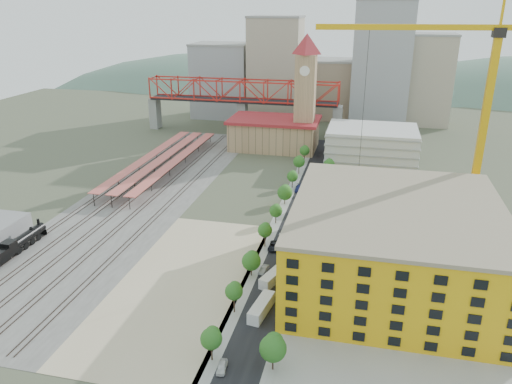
% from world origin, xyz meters
% --- Properties ---
extents(ground, '(400.00, 400.00, 0.00)m').
position_xyz_m(ground, '(0.00, 0.00, 0.00)').
color(ground, '#474C38').
rests_on(ground, ground).
extents(ballast_strip, '(36.00, 165.00, 0.06)m').
position_xyz_m(ballast_strip, '(-36.00, 17.50, 0.03)').
color(ballast_strip, '#605E59').
rests_on(ballast_strip, ground).
extents(dirt_lot, '(28.00, 67.00, 0.06)m').
position_xyz_m(dirt_lot, '(-4.00, -31.50, 0.03)').
color(dirt_lot, tan).
rests_on(dirt_lot, ground).
extents(street_asphalt, '(12.00, 170.00, 0.06)m').
position_xyz_m(street_asphalt, '(16.00, 15.00, 0.03)').
color(street_asphalt, black).
rests_on(street_asphalt, ground).
extents(sidewalk_west, '(3.00, 170.00, 0.04)m').
position_xyz_m(sidewalk_west, '(10.50, 15.00, 0.02)').
color(sidewalk_west, gray).
rests_on(sidewalk_west, ground).
extents(sidewalk_east, '(3.00, 170.00, 0.04)m').
position_xyz_m(sidewalk_east, '(21.50, 15.00, 0.02)').
color(sidewalk_east, gray).
rests_on(sidewalk_east, ground).
extents(construction_pad, '(50.00, 90.00, 0.06)m').
position_xyz_m(construction_pad, '(45.00, -20.00, 0.03)').
color(construction_pad, gray).
rests_on(construction_pad, ground).
extents(rail_tracks, '(26.56, 160.00, 0.18)m').
position_xyz_m(rail_tracks, '(-37.80, 17.50, 0.15)').
color(rail_tracks, '#382B23').
rests_on(rail_tracks, ground).
extents(platform_canopies, '(16.00, 80.00, 4.12)m').
position_xyz_m(platform_canopies, '(-41.00, 45.00, 3.99)').
color(platform_canopies, '#CB4E53').
rests_on(platform_canopies, ground).
extents(station_hall, '(38.00, 24.00, 13.10)m').
position_xyz_m(station_hall, '(-5.00, 82.00, 6.67)').
color(station_hall, tan).
rests_on(station_hall, ground).
extents(clock_tower, '(12.00, 12.00, 52.00)m').
position_xyz_m(clock_tower, '(8.00, 79.99, 28.70)').
color(clock_tower, tan).
rests_on(clock_tower, ground).
extents(parking_garage, '(34.00, 26.00, 14.00)m').
position_xyz_m(parking_garage, '(36.00, 70.00, 7.00)').
color(parking_garage, silver).
rests_on(parking_garage, ground).
extents(truss_bridge, '(94.00, 9.60, 25.60)m').
position_xyz_m(truss_bridge, '(-25.00, 105.00, 18.86)').
color(truss_bridge, gray).
rests_on(truss_bridge, ground).
extents(construction_building, '(44.60, 50.60, 18.80)m').
position_xyz_m(construction_building, '(42.00, -20.00, 9.41)').
color(construction_building, orange).
rests_on(construction_building, ground).
extents(street_trees, '(15.40, 124.40, 8.00)m').
position_xyz_m(street_trees, '(16.00, 5.00, 0.00)').
color(street_trees, '#205D1C').
rests_on(street_trees, ground).
extents(skyline, '(133.00, 46.00, 60.00)m').
position_xyz_m(skyline, '(7.47, 142.31, 22.81)').
color(skyline, '#9EA0A3').
rests_on(skyline, ground).
extents(distant_hills, '(647.00, 264.00, 227.00)m').
position_xyz_m(distant_hills, '(45.28, 260.00, -79.54)').
color(distant_hills, '#4C6B59').
rests_on(distant_hills, ground).
extents(locomotive, '(2.93, 22.57, 5.64)m').
position_xyz_m(locomotive, '(-50.00, -26.52, 2.10)').
color(locomotive, black).
rests_on(locomotive, ground).
extents(tower_crane, '(58.71, 10.47, 63.02)m').
position_xyz_m(tower_crane, '(58.89, 10.24, 38.89)').
color(tower_crane, gold).
rests_on(tower_crane, ground).
extents(site_trailer_a, '(3.94, 9.94, 2.65)m').
position_xyz_m(site_trailer_a, '(16.00, -39.09, 1.32)').
color(site_trailer_a, silver).
rests_on(site_trailer_a, ground).
extents(site_trailer_b, '(5.26, 9.43, 2.50)m').
position_xyz_m(site_trailer_b, '(16.00, -26.49, 1.25)').
color(site_trailer_b, silver).
rests_on(site_trailer_b, ground).
extents(site_trailer_c, '(4.54, 10.58, 2.81)m').
position_xyz_m(site_trailer_c, '(16.00, -11.60, 1.40)').
color(site_trailer_c, silver).
rests_on(site_trailer_c, ground).
extents(site_trailer_d, '(3.80, 10.22, 2.73)m').
position_xyz_m(site_trailer_d, '(16.00, -1.93, 1.37)').
color(site_trailer_d, silver).
rests_on(site_trailer_d, ground).
extents(car_0, '(1.94, 4.06, 1.34)m').
position_xyz_m(car_0, '(13.00, -57.14, 0.67)').
color(car_0, silver).
rests_on(car_0, ground).
extents(car_1, '(2.04, 4.33, 1.37)m').
position_xyz_m(car_1, '(13.00, -22.90, 0.69)').
color(car_1, gray).
rests_on(car_1, ground).
extents(car_2, '(2.64, 5.52, 1.52)m').
position_xyz_m(car_2, '(13.00, -10.71, 0.76)').
color(car_2, black).
rests_on(car_2, ground).
extents(car_3, '(2.26, 5.44, 1.57)m').
position_xyz_m(car_3, '(13.00, 32.67, 0.79)').
color(car_3, navy).
rests_on(car_3, ground).
extents(car_4, '(1.97, 4.01, 1.31)m').
position_xyz_m(car_4, '(19.00, -31.62, 0.66)').
color(car_4, silver).
rests_on(car_4, ground).
extents(car_5, '(2.09, 4.53, 1.44)m').
position_xyz_m(car_5, '(19.00, -7.64, 0.72)').
color(car_5, gray).
rests_on(car_5, ground).
extents(car_6, '(2.91, 5.12, 1.35)m').
position_xyz_m(car_6, '(19.00, 12.23, 0.67)').
color(car_6, black).
rests_on(car_6, ground).
extents(car_7, '(2.47, 4.83, 1.34)m').
position_xyz_m(car_7, '(19.00, 19.08, 0.67)').
color(car_7, navy).
rests_on(car_7, ground).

